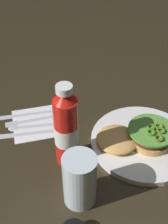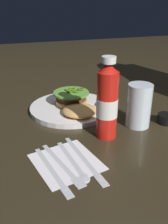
{
  "view_description": "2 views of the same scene",
  "coord_description": "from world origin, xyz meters",
  "px_view_note": "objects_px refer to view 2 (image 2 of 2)",
  "views": [
    {
      "loc": [
        0.12,
        0.54,
        0.59
      ],
      "look_at": [
        0.11,
        -0.06,
        0.08
      ],
      "focal_mm": 46.38,
      "sensor_mm": 36.0,
      "label": 1
    },
    {
      "loc": [
        0.75,
        -0.22,
        0.38
      ],
      "look_at": [
        0.1,
        -0.02,
        0.06
      ],
      "focal_mm": 40.62,
      "sensor_mm": 36.0,
      "label": 2
    }
  ],
  "objects_px": {
    "dinner_plate": "(71,108)",
    "ketchup_bottle": "(107,102)",
    "water_glass": "(139,106)",
    "steak_knife": "(54,172)",
    "butter_knife": "(86,161)",
    "burger_sandwich": "(74,102)",
    "fork_utensil": "(65,166)",
    "condiment_cup": "(165,119)",
    "napkin": "(66,162)",
    "spoon_utensil": "(76,165)"
  },
  "relations": [
    {
      "from": "steak_knife",
      "to": "napkin",
      "type": "bearing_deg",
      "value": 133.38
    },
    {
      "from": "burger_sandwich",
      "to": "butter_knife",
      "type": "relative_size",
      "value": 0.94
    },
    {
      "from": "dinner_plate",
      "to": "burger_sandwich",
      "type": "bearing_deg",
      "value": 26.47
    },
    {
      "from": "burger_sandwich",
      "to": "napkin",
      "type": "xyz_separation_m",
      "value": [
        0.28,
        -0.1,
        -0.03
      ]
    },
    {
      "from": "dinner_plate",
      "to": "steak_knife",
      "type": "xyz_separation_m",
      "value": [
        0.33,
        -0.13,
        -0.0
      ]
    },
    {
      "from": "burger_sandwich",
      "to": "steak_knife",
      "type": "xyz_separation_m",
      "value": [
        0.32,
        -0.14,
        -0.03
      ]
    },
    {
      "from": "burger_sandwich",
      "to": "water_glass",
      "type": "bearing_deg",
      "value": 45.84
    },
    {
      "from": "dinner_plate",
      "to": "water_glass",
      "type": "distance_m",
      "value": 0.25
    },
    {
      "from": "ketchup_bottle",
      "to": "fork_utensil",
      "type": "bearing_deg",
      "value": -53.39
    },
    {
      "from": "fork_utensil",
      "to": "butter_knife",
      "type": "bearing_deg",
      "value": 95.16
    },
    {
      "from": "burger_sandwich",
      "to": "ketchup_bottle",
      "type": "bearing_deg",
      "value": 12.71
    },
    {
      "from": "dinner_plate",
      "to": "ketchup_bottle",
      "type": "distance_m",
      "value": 0.23
    },
    {
      "from": "condiment_cup",
      "to": "spoon_utensil",
      "type": "xyz_separation_m",
      "value": [
        0.13,
        -0.34,
        -0.01
      ]
    },
    {
      "from": "water_glass",
      "to": "condiment_cup",
      "type": "xyz_separation_m",
      "value": [
        0.01,
        0.09,
        -0.05
      ]
    },
    {
      "from": "condiment_cup",
      "to": "burger_sandwich",
      "type": "bearing_deg",
      "value": -123.61
    },
    {
      "from": "burger_sandwich",
      "to": "spoon_utensil",
      "type": "xyz_separation_m",
      "value": [
        0.3,
        -0.08,
        -0.03
      ]
    },
    {
      "from": "burger_sandwich",
      "to": "water_glass",
      "type": "xyz_separation_m",
      "value": [
        0.16,
        0.16,
        0.03
      ]
    },
    {
      "from": "burger_sandwich",
      "to": "spoon_utensil",
      "type": "bearing_deg",
      "value": -14.86
    },
    {
      "from": "spoon_utensil",
      "to": "dinner_plate",
      "type": "bearing_deg",
      "value": 167.34
    },
    {
      "from": "water_glass",
      "to": "napkin",
      "type": "bearing_deg",
      "value": -64.95
    },
    {
      "from": "butter_knife",
      "to": "fork_utensil",
      "type": "bearing_deg",
      "value": -84.84
    },
    {
      "from": "ketchup_bottle",
      "to": "steak_knife",
      "type": "bearing_deg",
      "value": -54.94
    },
    {
      "from": "steak_knife",
      "to": "burger_sandwich",
      "type": "bearing_deg",
      "value": 156.53
    },
    {
      "from": "ketchup_bottle",
      "to": "water_glass",
      "type": "xyz_separation_m",
      "value": [
        -0.03,
        0.12,
        -0.04
      ]
    },
    {
      "from": "dinner_plate",
      "to": "burger_sandwich",
      "type": "relative_size",
      "value": 1.37
    },
    {
      "from": "water_glass",
      "to": "fork_utensil",
      "type": "distance_m",
      "value": 0.31
    },
    {
      "from": "fork_utensil",
      "to": "water_glass",
      "type": "bearing_deg",
      "value": 118.04
    },
    {
      "from": "dinner_plate",
      "to": "fork_utensil",
      "type": "relative_size",
      "value": 1.48
    },
    {
      "from": "condiment_cup",
      "to": "butter_knife",
      "type": "xyz_separation_m",
      "value": [
        0.13,
        -0.31,
        -0.01
      ]
    },
    {
      "from": "butter_knife",
      "to": "burger_sandwich",
      "type": "bearing_deg",
      "value": 170.06
    },
    {
      "from": "fork_utensil",
      "to": "spoon_utensil",
      "type": "height_order",
      "value": "same"
    },
    {
      "from": "dinner_plate",
      "to": "ketchup_bottle",
      "type": "relative_size",
      "value": 1.24
    },
    {
      "from": "fork_utensil",
      "to": "dinner_plate",
      "type": "bearing_deg",
      "value": 162.6
    },
    {
      "from": "water_glass",
      "to": "spoon_utensil",
      "type": "relative_size",
      "value": 0.74
    },
    {
      "from": "condiment_cup",
      "to": "spoon_utensil",
      "type": "bearing_deg",
      "value": -68.24
    },
    {
      "from": "steak_knife",
      "to": "water_glass",
      "type": "bearing_deg",
      "value": 117.83
    },
    {
      "from": "steak_knife",
      "to": "spoon_utensil",
      "type": "height_order",
      "value": "same"
    },
    {
      "from": "water_glass",
      "to": "spoon_utensil",
      "type": "xyz_separation_m",
      "value": [
        0.15,
        -0.24,
        -0.06
      ]
    },
    {
      "from": "burger_sandwich",
      "to": "steak_knife",
      "type": "height_order",
      "value": "burger_sandwich"
    },
    {
      "from": "burger_sandwich",
      "to": "butter_knife",
      "type": "height_order",
      "value": "burger_sandwich"
    },
    {
      "from": "condiment_cup",
      "to": "steak_knife",
      "type": "relative_size",
      "value": 0.25
    },
    {
      "from": "steak_knife",
      "to": "fork_utensil",
      "type": "distance_m",
      "value": 0.03
    },
    {
      "from": "ketchup_bottle",
      "to": "steak_knife",
      "type": "height_order",
      "value": "ketchup_bottle"
    },
    {
      "from": "water_glass",
      "to": "steak_knife",
      "type": "height_order",
      "value": "water_glass"
    },
    {
      "from": "burger_sandwich",
      "to": "ketchup_bottle",
      "type": "distance_m",
      "value": 0.21
    },
    {
      "from": "ketchup_bottle",
      "to": "steak_knife",
      "type": "relative_size",
      "value": 1.15
    },
    {
      "from": "fork_utensil",
      "to": "spoon_utensil",
      "type": "distance_m",
      "value": 0.03
    },
    {
      "from": "dinner_plate",
      "to": "condiment_cup",
      "type": "height_order",
      "value": "condiment_cup"
    },
    {
      "from": "condiment_cup",
      "to": "fork_utensil",
      "type": "bearing_deg",
      "value": -70.15
    },
    {
      "from": "fork_utensil",
      "to": "burger_sandwich",
      "type": "bearing_deg",
      "value": 160.23
    }
  ]
}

